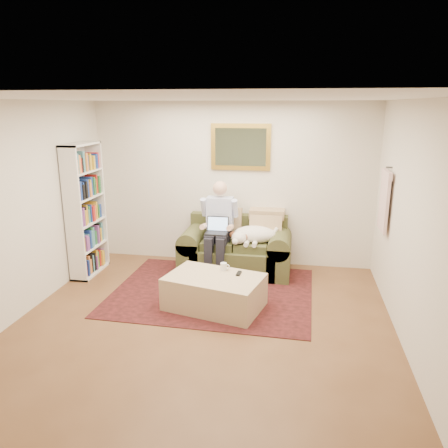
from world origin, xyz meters
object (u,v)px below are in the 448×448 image
(laptop, at_px, (217,229))
(bookshelf, at_px, (85,210))
(sleeping_dog, at_px, (255,234))
(seated_man, at_px, (218,230))
(sofa, at_px, (236,253))
(coffee_mug, at_px, (224,267))
(ottoman, at_px, (214,292))

(laptop, height_order, bookshelf, bookshelf)
(sleeping_dog, xyz_separation_m, bookshelf, (-2.54, -0.35, 0.35))
(seated_man, height_order, sleeping_dog, seated_man)
(sofa, relative_size, coffee_mug, 16.92)
(coffee_mug, bearing_deg, bookshelf, 163.82)
(ottoman, bearing_deg, seated_man, 98.43)
(laptop, bearing_deg, sleeping_dog, 13.64)
(sofa, distance_m, bookshelf, 2.39)
(sleeping_dog, height_order, bookshelf, bookshelf)
(sofa, relative_size, laptop, 5.15)
(laptop, height_order, ottoman, laptop)
(sofa, distance_m, ottoman, 1.32)
(seated_man, xyz_separation_m, coffee_mug, (0.25, -0.93, -0.23))
(sofa, height_order, ottoman, sofa)
(laptop, relative_size, bookshelf, 0.16)
(laptop, bearing_deg, bookshelf, -173.75)
(ottoman, bearing_deg, coffee_mug, 71.24)
(sleeping_dog, bearing_deg, ottoman, -107.33)
(bookshelf, bearing_deg, ottoman, -22.22)
(laptop, xyz_separation_m, coffee_mug, (0.25, -0.87, -0.26))
(sofa, bearing_deg, bookshelf, -168.93)
(sleeping_dog, distance_m, coffee_mug, 1.06)
(sleeping_dog, height_order, coffee_mug, sleeping_dog)
(seated_man, xyz_separation_m, bookshelf, (-1.98, -0.28, 0.29))
(ottoman, bearing_deg, bookshelf, 157.78)
(seated_man, relative_size, bookshelf, 0.71)
(coffee_mug, height_order, bookshelf, bookshelf)
(sleeping_dog, bearing_deg, sofa, 164.26)
(sofa, bearing_deg, sleeping_dog, -15.74)
(laptop, bearing_deg, seated_man, 90.00)
(sofa, xyz_separation_m, seated_man, (-0.25, -0.16, 0.42))
(laptop, bearing_deg, sofa, 41.02)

